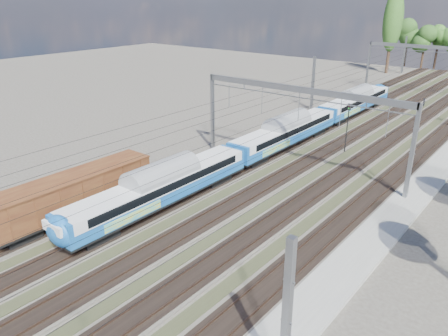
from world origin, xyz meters
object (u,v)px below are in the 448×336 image
Objects in this scene: freight_boxcar at (75,193)px; signal_near at (348,122)px; emu_train at (285,129)px; worker at (424,103)px.

signal_near is (10.66, 29.57, 1.47)m from freight_boxcar.
signal_near is at bearing 31.33° from emu_train.
signal_near reaches higher than freight_boxcar.
signal_near reaches higher than worker.
freight_boxcar is (-4.50, -25.82, -0.27)m from emu_train.
signal_near is at bearing -163.35° from worker.
freight_boxcar is at bearing -99.89° from emu_train.
signal_near is (-0.92, -28.76, 2.90)m from worker.
emu_train is at bearing 80.11° from freight_boxcar.
worker is at bearing 77.71° from emu_train.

